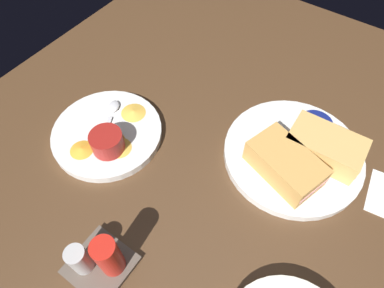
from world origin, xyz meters
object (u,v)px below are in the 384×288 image
(spoon_by_dark_ramekin, at_px, (306,154))
(ramekin_light_gravy, at_px, (107,141))
(sandwich_half_near, at_px, (285,164))
(plate_sandwich_main, at_px, (293,154))
(plate_chips_companion, at_px, (107,133))
(sandwich_half_far, at_px, (325,147))
(spoon_by_gravy_ramekin, at_px, (112,111))
(condiment_caddy, at_px, (99,260))
(ramekin_dark_sauce, at_px, (314,128))

(spoon_by_dark_ramekin, height_order, ramekin_light_gravy, ramekin_light_gravy)
(sandwich_half_near, bearing_deg, plate_sandwich_main, -89.93)
(plate_sandwich_main, relative_size, plate_chips_companion, 1.21)
(sandwich_half_far, xyz_separation_m, spoon_by_gravy_ramekin, (0.39, 0.15, -0.02))
(spoon_by_dark_ramekin, xyz_separation_m, condiment_caddy, (0.17, 0.36, 0.01))
(sandwich_half_near, bearing_deg, ramekin_dark_sauce, -94.81)
(condiment_caddy, bearing_deg, ramekin_light_gravy, -49.87)
(ramekin_light_gravy, bearing_deg, condiment_caddy, 130.13)
(sandwich_half_far, height_order, spoon_by_gravy_ramekin, sandwich_half_far)
(ramekin_light_gravy, height_order, condiment_caddy, condiment_caddy)
(condiment_caddy, bearing_deg, spoon_by_gravy_ramekin, -50.32)
(ramekin_light_gravy, bearing_deg, spoon_by_dark_ramekin, -147.71)
(plate_sandwich_main, bearing_deg, plate_chips_companion, 26.83)
(plate_sandwich_main, xyz_separation_m, sandwich_half_near, (-0.00, 0.05, 0.03))
(plate_sandwich_main, height_order, sandwich_half_far, sandwich_half_far)
(sandwich_half_near, height_order, spoon_by_dark_ramekin, sandwich_half_near)
(spoon_by_dark_ramekin, xyz_separation_m, spoon_by_gravy_ramekin, (0.36, 0.13, 0.00))
(sandwich_half_near, height_order, ramekin_dark_sauce, sandwich_half_near)
(plate_chips_companion, relative_size, condiment_caddy, 2.25)
(sandwich_half_near, xyz_separation_m, ramekin_light_gravy, (0.29, 0.14, -0.00))
(plate_chips_companion, bearing_deg, spoon_by_dark_ramekin, -153.69)
(sandwich_half_near, distance_m, ramekin_dark_sauce, 0.11)
(spoon_by_gravy_ramekin, bearing_deg, plate_sandwich_main, -160.52)
(plate_chips_companion, xyz_separation_m, spoon_by_gravy_ramekin, (0.02, -0.04, 0.01))
(plate_sandwich_main, height_order, sandwich_half_near, sandwich_half_near)
(ramekin_light_gravy, bearing_deg, plate_chips_companion, -39.81)
(spoon_by_dark_ramekin, bearing_deg, spoon_by_gravy_ramekin, 19.39)
(spoon_by_dark_ramekin, bearing_deg, ramekin_light_gravy, 32.29)
(ramekin_dark_sauce, xyz_separation_m, plate_chips_companion, (0.33, 0.22, -0.03))
(ramekin_light_gravy, bearing_deg, plate_sandwich_main, -146.80)
(sandwich_half_near, bearing_deg, spoon_by_dark_ramekin, -110.59)
(ramekin_dark_sauce, height_order, ramekin_light_gravy, ramekin_light_gravy)
(ramekin_dark_sauce, height_order, spoon_by_gravy_ramekin, ramekin_dark_sauce)
(sandwich_half_far, height_order, spoon_by_dark_ramekin, sandwich_half_far)
(spoon_by_gravy_ramekin, xyz_separation_m, condiment_caddy, (-0.19, 0.23, 0.01))
(plate_sandwich_main, xyz_separation_m, plate_chips_companion, (0.32, 0.16, 0.00))
(spoon_by_gravy_ramekin, bearing_deg, ramekin_light_gravy, 128.56)
(spoon_by_dark_ramekin, xyz_separation_m, ramekin_light_gravy, (0.31, 0.20, 0.02))
(spoon_by_gravy_ramekin, relative_size, condiment_caddy, 0.99)
(plate_chips_companion, height_order, spoon_by_gravy_ramekin, spoon_by_gravy_ramekin)
(plate_sandwich_main, distance_m, sandwich_half_near, 0.06)
(sandwich_half_near, height_order, plate_chips_companion, sandwich_half_near)
(condiment_caddy, bearing_deg, sandwich_half_far, -117.29)
(spoon_by_dark_ramekin, relative_size, spoon_by_gravy_ramekin, 1.06)
(sandwich_half_far, relative_size, ramekin_light_gravy, 2.22)
(sandwich_half_far, bearing_deg, sandwich_half_near, 60.07)
(spoon_by_gravy_ramekin, bearing_deg, plate_chips_companion, 118.11)
(sandwich_half_far, bearing_deg, condiment_caddy, 62.71)
(sandwich_half_far, height_order, condiment_caddy, condiment_caddy)
(plate_chips_companion, bearing_deg, plate_sandwich_main, -153.17)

